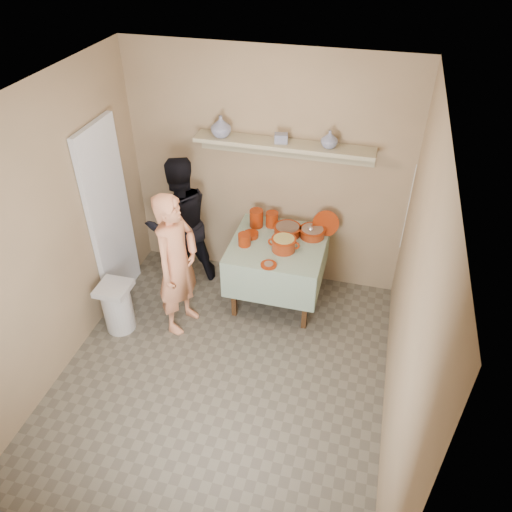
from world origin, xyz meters
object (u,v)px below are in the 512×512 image
(person_cook, at_px, (177,265))
(serving_table, at_px, (278,252))
(person_helper, at_px, (180,223))
(cazuela_rice, at_px, (284,243))
(trash_bin, at_px, (118,307))

(person_cook, distance_m, serving_table, 1.08)
(person_helper, distance_m, serving_table, 1.13)
(cazuela_rice, height_order, trash_bin, cazuela_rice)
(person_helper, relative_size, cazuela_rice, 4.67)
(person_helper, bearing_deg, trash_bin, 29.00)
(person_cook, height_order, cazuela_rice, person_cook)
(serving_table, bearing_deg, person_cook, -143.98)
(person_cook, relative_size, cazuela_rice, 4.69)
(person_cook, relative_size, trash_bin, 2.76)
(person_cook, height_order, person_helper, person_cook)
(person_helper, height_order, serving_table, person_helper)
(serving_table, xyz_separation_m, trash_bin, (-1.48, -0.87, -0.36))
(person_cook, height_order, serving_table, person_cook)
(cazuela_rice, bearing_deg, person_cook, -151.32)
(person_helper, distance_m, trash_bin, 1.12)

